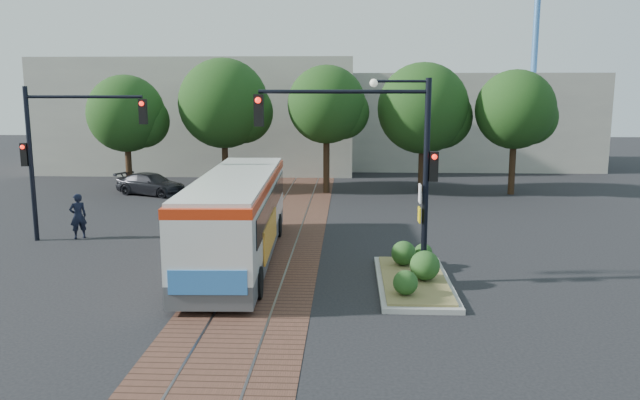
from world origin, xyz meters
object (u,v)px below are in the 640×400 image
Objects in this scene: signal_pole_main at (385,148)px; city_bus at (238,213)px; parked_car at (151,184)px; officer at (78,216)px; traffic_island at (414,273)px; signal_pole_left at (58,143)px.

city_bus is at bearing 154.62° from signal_pole_main.
parked_car is at bearing 116.65° from city_bus.
signal_pole_main is 3.31× the size of officer.
traffic_island is 20.53m from parked_car.
traffic_island is 13.85m from officer.
signal_pole_main is at bearing 117.12° from officer.
signal_pole_main is 20.17m from parked_car.
parked_car is (-7.32, 13.33, -1.06)m from city_bus.
signal_pole_left is (-7.34, 2.48, 2.19)m from city_bus.
officer is (-11.83, 5.21, -3.25)m from signal_pole_main.
city_bus is 15.25m from parked_car.
city_bus reaches higher than parked_car.
signal_pole_left is 1.43× the size of parked_car.
city_bus reaches higher than officer.
signal_pole_left is at bearing 6.28° from officer.
city_bus is 6.47m from traffic_island.
signal_pole_left is (-13.19, 4.89, 3.54)m from traffic_island.
signal_pole_left is 3.01m from officer.
officer is at bearing -156.55° from parked_car.
signal_pole_left is 11.33m from parked_car.
parked_car is at bearing 129.90° from traffic_island.
signal_pole_main reaches higher than city_bus.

